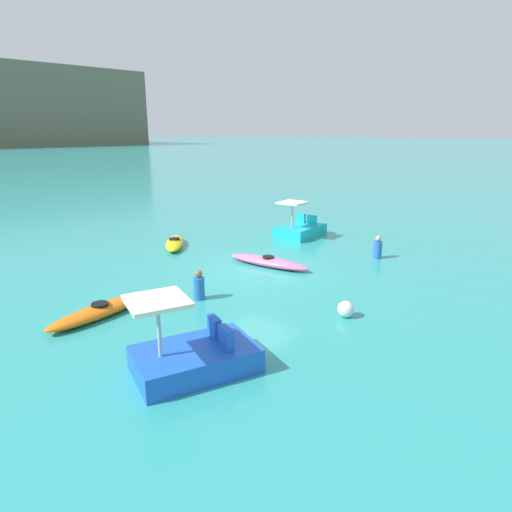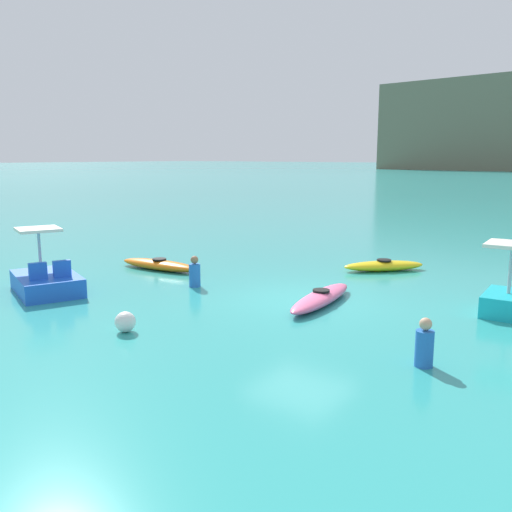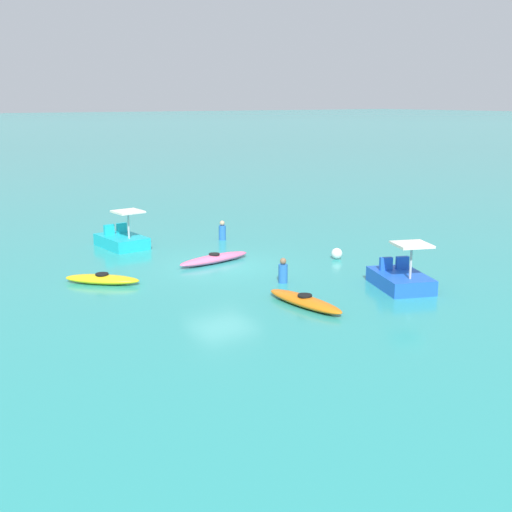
{
  "view_description": "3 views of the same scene",
  "coord_description": "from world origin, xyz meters",
  "px_view_note": "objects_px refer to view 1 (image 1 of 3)",
  "views": [
    {
      "loc": [
        -11.09,
        -9.7,
        4.69
      ],
      "look_at": [
        -0.46,
        -0.4,
        0.67
      ],
      "focal_mm": 31.0,
      "sensor_mm": 36.0,
      "label": 1
    },
    {
      "loc": [
        7.32,
        -11.52,
        3.62
      ],
      "look_at": [
        -2.23,
        1.0,
        0.75
      ],
      "focal_mm": 38.42,
      "sensor_mm": 36.0,
      "label": 2
    },
    {
      "loc": [
        -21.01,
        12.36,
        6.19
      ],
      "look_at": [
        -1.78,
        -0.41,
        0.7
      ],
      "focal_mm": 46.35,
      "sensor_mm": 36.0,
      "label": 3
    }
  ],
  "objects_px": {
    "buoy_white": "(346,309)",
    "person_near_shore": "(378,248)",
    "person_by_kayaks": "(199,286)",
    "kayak_pink": "(268,262)",
    "pedal_boat_blue": "(194,356)",
    "kayak_yellow": "(175,243)",
    "pedal_boat_cyan": "(300,229)",
    "kayak_orange": "(100,311)"
  },
  "relations": [
    {
      "from": "buoy_white",
      "to": "person_near_shore",
      "type": "height_order",
      "value": "person_near_shore"
    },
    {
      "from": "person_near_shore",
      "to": "person_by_kayaks",
      "type": "relative_size",
      "value": 1.0
    },
    {
      "from": "kayak_pink",
      "to": "pedal_boat_blue",
      "type": "relative_size",
      "value": 1.19
    },
    {
      "from": "kayak_yellow",
      "to": "buoy_white",
      "type": "relative_size",
      "value": 5.54
    },
    {
      "from": "pedal_boat_cyan",
      "to": "person_by_kayaks",
      "type": "distance_m",
      "value": 8.72
    },
    {
      "from": "kayak_yellow",
      "to": "buoy_white",
      "type": "bearing_deg",
      "value": -100.36
    },
    {
      "from": "person_by_kayaks",
      "to": "person_near_shore",
      "type": "bearing_deg",
      "value": -14.67
    },
    {
      "from": "kayak_yellow",
      "to": "person_by_kayaks",
      "type": "height_order",
      "value": "person_by_kayaks"
    },
    {
      "from": "pedal_boat_blue",
      "to": "person_by_kayaks",
      "type": "distance_m",
      "value": 3.98
    },
    {
      "from": "person_near_shore",
      "to": "kayak_orange",
      "type": "bearing_deg",
      "value": 163.47
    },
    {
      "from": "kayak_yellow",
      "to": "kayak_pink",
      "type": "xyz_separation_m",
      "value": [
        0.47,
        -4.72,
        -0.0
      ]
    },
    {
      "from": "pedal_boat_blue",
      "to": "person_by_kayaks",
      "type": "relative_size",
      "value": 3.15
    },
    {
      "from": "kayak_yellow",
      "to": "pedal_boat_blue",
      "type": "bearing_deg",
      "value": -126.47
    },
    {
      "from": "pedal_boat_cyan",
      "to": "person_near_shore",
      "type": "relative_size",
      "value": 2.89
    },
    {
      "from": "kayak_yellow",
      "to": "kayak_orange",
      "type": "bearing_deg",
      "value": -144.01
    },
    {
      "from": "kayak_yellow",
      "to": "person_by_kayaks",
      "type": "relative_size",
      "value": 2.75
    },
    {
      "from": "kayak_yellow",
      "to": "pedal_boat_cyan",
      "type": "height_order",
      "value": "pedal_boat_cyan"
    },
    {
      "from": "kayak_pink",
      "to": "buoy_white",
      "type": "relative_size",
      "value": 7.54
    },
    {
      "from": "kayak_orange",
      "to": "buoy_white",
      "type": "distance_m",
      "value": 6.41
    },
    {
      "from": "kayak_orange",
      "to": "pedal_boat_cyan",
      "type": "xyz_separation_m",
      "value": [
        10.91,
        1.45,
        0.17
      ]
    },
    {
      "from": "kayak_yellow",
      "to": "kayak_pink",
      "type": "relative_size",
      "value": 0.74
    },
    {
      "from": "pedal_boat_cyan",
      "to": "pedal_boat_blue",
      "type": "xyz_separation_m",
      "value": [
        -11.09,
        -5.37,
        0.0
      ]
    },
    {
      "from": "kayak_yellow",
      "to": "pedal_boat_blue",
      "type": "relative_size",
      "value": 0.87
    },
    {
      "from": "pedal_boat_cyan",
      "to": "buoy_white",
      "type": "xyz_separation_m",
      "value": [
        -6.71,
        -6.3,
        -0.12
      ]
    },
    {
      "from": "kayak_orange",
      "to": "kayak_pink",
      "type": "relative_size",
      "value": 0.95
    },
    {
      "from": "kayak_yellow",
      "to": "pedal_boat_blue",
      "type": "distance_m",
      "value": 10.17
    },
    {
      "from": "kayak_yellow",
      "to": "pedal_boat_cyan",
      "type": "relative_size",
      "value": 0.95
    },
    {
      "from": "pedal_boat_blue",
      "to": "pedal_boat_cyan",
      "type": "bearing_deg",
      "value": 25.84
    },
    {
      "from": "pedal_boat_blue",
      "to": "person_by_kayaks",
      "type": "xyz_separation_m",
      "value": [
        2.72,
        2.91,
        0.05
      ]
    },
    {
      "from": "kayak_orange",
      "to": "person_by_kayaks",
      "type": "xyz_separation_m",
      "value": [
        2.54,
        -1.01,
        0.22
      ]
    },
    {
      "from": "pedal_boat_cyan",
      "to": "person_near_shore",
      "type": "height_order",
      "value": "pedal_boat_cyan"
    },
    {
      "from": "kayak_pink",
      "to": "person_by_kayaks",
      "type": "bearing_deg",
      "value": -171.77
    },
    {
      "from": "pedal_boat_blue",
      "to": "person_near_shore",
      "type": "xyz_separation_m",
      "value": [
        10.04,
        0.99,
        0.05
      ]
    },
    {
      "from": "kayak_orange",
      "to": "pedal_boat_cyan",
      "type": "relative_size",
      "value": 1.24
    },
    {
      "from": "kayak_yellow",
      "to": "person_near_shore",
      "type": "relative_size",
      "value": 2.75
    },
    {
      "from": "pedal_boat_blue",
      "to": "buoy_white",
      "type": "height_order",
      "value": "pedal_boat_blue"
    },
    {
      "from": "kayak_orange",
      "to": "kayak_yellow",
      "type": "xyz_separation_m",
      "value": [
        5.86,
        4.26,
        0.0
      ]
    },
    {
      "from": "pedal_boat_blue",
      "to": "kayak_orange",
      "type": "bearing_deg",
      "value": 87.34
    },
    {
      "from": "pedal_boat_cyan",
      "to": "buoy_white",
      "type": "relative_size",
      "value": 5.83
    },
    {
      "from": "kayak_pink",
      "to": "kayak_orange",
      "type": "bearing_deg",
      "value": 175.82
    },
    {
      "from": "person_near_shore",
      "to": "person_by_kayaks",
      "type": "xyz_separation_m",
      "value": [
        -7.32,
        1.92,
        0.0
      ]
    },
    {
      "from": "kayak_pink",
      "to": "buoy_white",
      "type": "xyz_separation_m",
      "value": [
        -2.13,
        -4.38,
        0.06
      ]
    }
  ]
}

